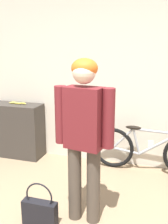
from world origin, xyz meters
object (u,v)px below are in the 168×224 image
object	(u,v)px
bicycle	(148,150)
handbag	(40,211)
person	(84,128)
banana	(18,103)

from	to	relation	value
bicycle	handbag	bearing A→B (deg)	-121.35
person	bicycle	distance (m)	1.54
person	handbag	world-z (taller)	person
handbag	person	bearing A→B (deg)	29.30
banana	handbag	size ratio (longest dim) A/B	0.68
person	handbag	distance (m)	0.95
person	banana	size ratio (longest dim) A/B	5.27
bicycle	banana	distance (m)	2.12
person	bicycle	xyz separation A→B (m)	(0.55, 1.27, -0.66)
bicycle	banana	bearing A→B (deg)	-178.98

